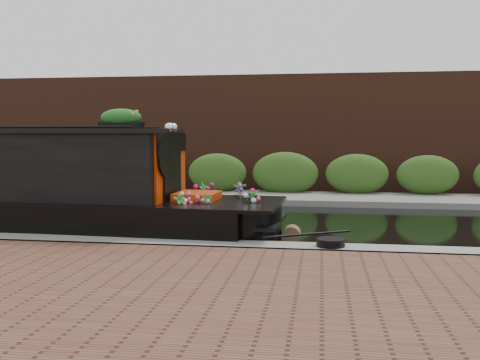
# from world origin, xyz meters

# --- Properties ---
(ground) EXTENTS (80.00, 80.00, 0.00)m
(ground) POSITION_xyz_m (0.00, 0.00, 0.00)
(ground) COLOR black
(ground) RESTS_ON ground
(near_bank_coping) EXTENTS (40.00, 0.60, 0.50)m
(near_bank_coping) POSITION_xyz_m (0.00, -3.30, 0.00)
(near_bank_coping) COLOR gray
(near_bank_coping) RESTS_ON ground
(far_bank_path) EXTENTS (40.00, 2.40, 0.34)m
(far_bank_path) POSITION_xyz_m (0.00, 4.20, 0.00)
(far_bank_path) COLOR slate
(far_bank_path) RESTS_ON ground
(far_hedge) EXTENTS (40.00, 1.10, 2.80)m
(far_hedge) POSITION_xyz_m (0.00, 5.10, 0.00)
(far_hedge) COLOR #31561C
(far_hedge) RESTS_ON ground
(far_brick_wall) EXTENTS (40.00, 1.00, 8.00)m
(far_brick_wall) POSITION_xyz_m (0.00, 7.20, 0.00)
(far_brick_wall) COLOR #4B2719
(far_brick_wall) RESTS_ON ground
(rope_fender) EXTENTS (0.32, 0.34, 0.32)m
(rope_fender) POSITION_xyz_m (2.80, -1.93, 0.16)
(rope_fender) COLOR brown
(rope_fender) RESTS_ON ground
(coiled_mooring_rope) EXTENTS (0.44, 0.44, 0.12)m
(coiled_mooring_rope) POSITION_xyz_m (3.47, -3.26, 0.31)
(coiled_mooring_rope) COLOR black
(coiled_mooring_rope) RESTS_ON near_bank_coping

